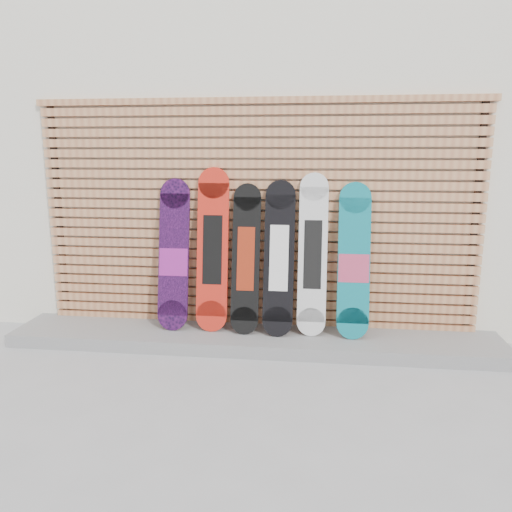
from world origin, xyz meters
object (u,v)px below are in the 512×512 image
Objects in this scene: snowboard_2 at (246,259)px; snowboard_4 at (313,255)px; snowboard_5 at (354,262)px; snowboard_1 at (213,250)px; snowboard_0 at (174,256)px; snowboard_3 at (279,258)px.

snowboard_4 is (0.62, 0.02, 0.05)m from snowboard_2.
snowboard_1 is at bearing 178.93° from snowboard_5.
snowboard_1 reaches higher than snowboard_0.
snowboard_1 reaches higher than snowboard_2.
snowboard_3 is (1.01, -0.02, 0.01)m from snowboard_0.
snowboard_0 is 1.01m from snowboard_3.
snowboard_2 is at bearing -178.41° from snowboard_4.
snowboard_3 reaches higher than snowboard_2.
snowboard_1 is 1.33m from snowboard_5.
snowboard_5 is at bearing -0.51° from snowboard_0.
snowboard_4 is at bearing -0.13° from snowboard_1.
snowboard_0 is at bearing -178.55° from snowboard_1.
snowboard_4 is 0.38m from snowboard_5.
snowboard_1 reaches higher than snowboard_3.
snowboard_1 reaches higher than snowboard_5.
snowboard_5 is (1.32, -0.02, -0.07)m from snowboard_1.
snowboard_5 is at bearing -3.42° from snowboard_4.
snowboard_1 is 1.03× the size of snowboard_4.
snowboard_4 is at bearing 0.32° from snowboard_0.
snowboard_0 is at bearing -179.68° from snowboard_4.
snowboard_2 is at bearing 179.70° from snowboard_5.
snowboard_1 is at bearing 176.55° from snowboard_2.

